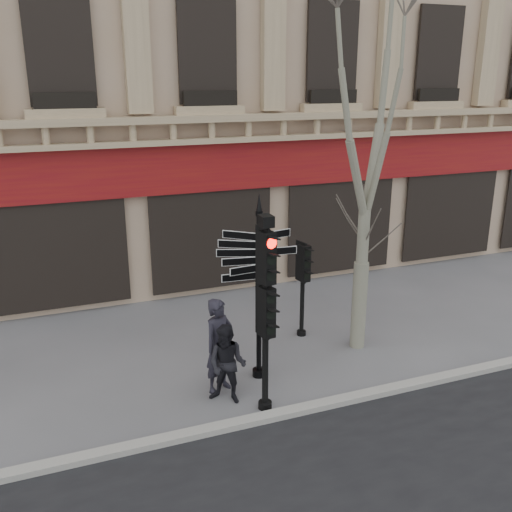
# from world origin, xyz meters

# --- Properties ---
(ground) EXTENTS (80.00, 80.00, 0.00)m
(ground) POSITION_xyz_m (0.00, 0.00, 0.00)
(ground) COLOR #58585C
(ground) RESTS_ON ground
(kerb) EXTENTS (80.00, 0.25, 0.12)m
(kerb) POSITION_xyz_m (0.00, -1.40, 0.06)
(kerb) COLOR #999791
(kerb) RESTS_ON ground
(fingerpost) EXTENTS (1.96, 1.96, 3.82)m
(fingerpost) POSITION_xyz_m (-0.48, 0.13, 2.57)
(fingerpost) COLOR black
(fingerpost) RESTS_ON ground
(traffic_signal_main) EXTENTS (0.45, 0.36, 3.68)m
(traffic_signal_main) POSITION_xyz_m (-0.81, -1.02, 2.33)
(traffic_signal_main) COLOR black
(traffic_signal_main) RESTS_ON ground
(traffic_signal_secondary) EXTENTS (0.42, 0.33, 2.24)m
(traffic_signal_secondary) POSITION_xyz_m (1.17, 1.55, 1.56)
(traffic_signal_secondary) COLOR black
(traffic_signal_secondary) RESTS_ON ground
(plane_tree) EXTENTS (2.92, 2.92, 7.76)m
(plane_tree) POSITION_xyz_m (2.10, 0.58, 5.45)
(plane_tree) COLOR gray
(plane_tree) RESTS_ON ground
(pedestrian_a) EXTENTS (0.83, 0.73, 1.90)m
(pedestrian_a) POSITION_xyz_m (-1.38, -0.09, 0.95)
(pedestrian_a) COLOR black
(pedestrian_a) RESTS_ON ground
(pedestrian_b) EXTENTS (0.96, 0.93, 1.55)m
(pedestrian_b) POSITION_xyz_m (-1.37, -0.55, 0.78)
(pedestrian_b) COLOR black
(pedestrian_b) RESTS_ON ground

